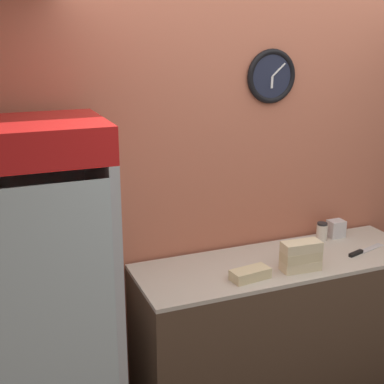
{
  "coord_description": "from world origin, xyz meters",
  "views": [
    {
      "loc": [
        -1.69,
        -1.82,
        2.28
      ],
      "look_at": [
        -0.63,
        0.81,
        1.43
      ],
      "focal_mm": 50.0,
      "sensor_mm": 36.0,
      "label": 1
    }
  ],
  "objects_px": {
    "sandwich_stack_bottom": "(300,265)",
    "sandwich_flat_left": "(250,274)",
    "sandwich_stack_middle": "(301,256)",
    "sandwich_stack_top": "(302,247)",
    "napkin_dispenser": "(336,229)",
    "beverage_cooler": "(45,280)",
    "condiment_jar": "(322,232)",
    "chefs_knife": "(361,251)"
  },
  "relations": [
    {
      "from": "sandwich_stack_bottom",
      "to": "sandwich_flat_left",
      "type": "bearing_deg",
      "value": 179.51
    },
    {
      "from": "sandwich_stack_bottom",
      "to": "sandwich_stack_middle",
      "type": "relative_size",
      "value": 1.01
    },
    {
      "from": "sandwich_stack_top",
      "to": "napkin_dispenser",
      "type": "relative_size",
      "value": 2.04
    },
    {
      "from": "sandwich_stack_bottom",
      "to": "sandwich_stack_top",
      "type": "relative_size",
      "value": 1.0
    },
    {
      "from": "beverage_cooler",
      "to": "sandwich_stack_top",
      "type": "xyz_separation_m",
      "value": [
        1.48,
        -0.17,
        0.02
      ]
    },
    {
      "from": "beverage_cooler",
      "to": "condiment_jar",
      "type": "relative_size",
      "value": 14.83
    },
    {
      "from": "sandwich_stack_bottom",
      "to": "napkin_dispenser",
      "type": "relative_size",
      "value": 2.04
    },
    {
      "from": "sandwich_stack_middle",
      "to": "napkin_dispenser",
      "type": "height_order",
      "value": "sandwich_stack_middle"
    },
    {
      "from": "chefs_knife",
      "to": "sandwich_stack_top",
      "type": "bearing_deg",
      "value": -171.6
    },
    {
      "from": "sandwich_flat_left",
      "to": "chefs_knife",
      "type": "distance_m",
      "value": 0.86
    },
    {
      "from": "sandwich_flat_left",
      "to": "chefs_knife",
      "type": "bearing_deg",
      "value": 4.91
    },
    {
      "from": "chefs_knife",
      "to": "napkin_dispenser",
      "type": "height_order",
      "value": "napkin_dispenser"
    },
    {
      "from": "condiment_jar",
      "to": "napkin_dispenser",
      "type": "xyz_separation_m",
      "value": [
        0.13,
        0.02,
        -0.0
      ]
    },
    {
      "from": "sandwich_stack_top",
      "to": "chefs_knife",
      "type": "xyz_separation_m",
      "value": [
        0.52,
        0.08,
        -0.14
      ]
    },
    {
      "from": "beverage_cooler",
      "to": "sandwich_stack_middle",
      "type": "bearing_deg",
      "value": -6.43
    },
    {
      "from": "napkin_dispenser",
      "to": "sandwich_stack_middle",
      "type": "bearing_deg",
      "value": -144.81
    },
    {
      "from": "sandwich_stack_top",
      "to": "condiment_jar",
      "type": "bearing_deg",
      "value": 41.68
    },
    {
      "from": "sandwich_stack_bottom",
      "to": "sandwich_stack_top",
      "type": "height_order",
      "value": "sandwich_stack_top"
    },
    {
      "from": "chefs_knife",
      "to": "napkin_dispenser",
      "type": "distance_m",
      "value": 0.31
    },
    {
      "from": "chefs_knife",
      "to": "sandwich_stack_middle",
      "type": "bearing_deg",
      "value": -171.6
    },
    {
      "from": "sandwich_stack_bottom",
      "to": "chefs_knife",
      "type": "xyz_separation_m",
      "value": [
        0.52,
        0.08,
        -0.02
      ]
    },
    {
      "from": "sandwich_stack_bottom",
      "to": "sandwich_flat_left",
      "type": "distance_m",
      "value": 0.34
    },
    {
      "from": "sandwich_flat_left",
      "to": "chefs_knife",
      "type": "xyz_separation_m",
      "value": [
        0.86,
        0.07,
        -0.02
      ]
    },
    {
      "from": "beverage_cooler",
      "to": "sandwich_flat_left",
      "type": "height_order",
      "value": "beverage_cooler"
    },
    {
      "from": "sandwich_stack_middle",
      "to": "chefs_knife",
      "type": "distance_m",
      "value": 0.53
    },
    {
      "from": "sandwich_stack_top",
      "to": "sandwich_flat_left",
      "type": "distance_m",
      "value": 0.36
    },
    {
      "from": "chefs_knife",
      "to": "condiment_jar",
      "type": "distance_m",
      "value": 0.31
    },
    {
      "from": "sandwich_stack_middle",
      "to": "sandwich_stack_top",
      "type": "bearing_deg",
      "value": 0.0
    },
    {
      "from": "sandwich_flat_left",
      "to": "sandwich_stack_middle",
      "type": "bearing_deg",
      "value": -0.49
    },
    {
      "from": "beverage_cooler",
      "to": "sandwich_stack_bottom",
      "type": "bearing_deg",
      "value": -6.43
    },
    {
      "from": "sandwich_stack_middle",
      "to": "condiment_jar",
      "type": "xyz_separation_m",
      "value": [
        0.4,
        0.36,
        -0.03
      ]
    },
    {
      "from": "sandwich_flat_left",
      "to": "chefs_knife",
      "type": "height_order",
      "value": "sandwich_flat_left"
    },
    {
      "from": "sandwich_stack_bottom",
      "to": "sandwich_stack_middle",
      "type": "xyz_separation_m",
      "value": [
        -0.0,
        0.0,
        0.06
      ]
    },
    {
      "from": "condiment_jar",
      "to": "napkin_dispenser",
      "type": "relative_size",
      "value": 1.06
    },
    {
      "from": "sandwich_stack_middle",
      "to": "napkin_dispenser",
      "type": "xyz_separation_m",
      "value": [
        0.53,
        0.38,
        -0.03
      ]
    },
    {
      "from": "sandwich_stack_middle",
      "to": "chefs_knife",
      "type": "xyz_separation_m",
      "value": [
        0.52,
        0.08,
        -0.08
      ]
    },
    {
      "from": "condiment_jar",
      "to": "napkin_dispenser",
      "type": "bearing_deg",
      "value": 7.57
    },
    {
      "from": "sandwich_stack_middle",
      "to": "sandwich_stack_bottom",
      "type": "bearing_deg",
      "value": 0.0
    },
    {
      "from": "sandwich_stack_top",
      "to": "napkin_dispenser",
      "type": "height_order",
      "value": "sandwich_stack_top"
    },
    {
      "from": "beverage_cooler",
      "to": "sandwich_stack_bottom",
      "type": "height_order",
      "value": "beverage_cooler"
    },
    {
      "from": "sandwich_stack_top",
      "to": "sandwich_stack_middle",
      "type": "bearing_deg",
      "value": 0.0
    },
    {
      "from": "sandwich_stack_bottom",
      "to": "chefs_knife",
      "type": "relative_size",
      "value": 0.72
    }
  ]
}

